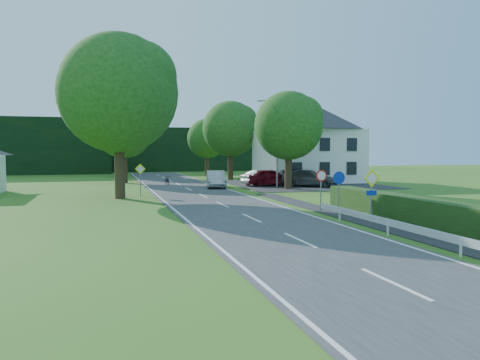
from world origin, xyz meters
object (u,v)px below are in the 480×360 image
object	(u,v)px
moving_car	(216,179)
parked_car_silver_b	(328,176)
parked_car_red	(270,177)
parked_car_grey	(309,178)
parked_car_silver_a	(263,178)
parasol	(306,175)
streetlight	(276,139)
motorcycle	(167,180)

from	to	relation	value
moving_car	parked_car_silver_b	bearing A→B (deg)	22.25
moving_car	parked_car_red	distance (m)	5.46
moving_car	parked_car_grey	xyz separation A→B (m)	(8.68, -1.25, 0.01)
parked_car_silver_a	parasol	xyz separation A→B (m)	(4.49, -0.00, 0.19)
parked_car_red	parked_car_grey	bearing A→B (deg)	-116.73
parasol	parked_car_grey	bearing A→B (deg)	-107.16
moving_car	parasol	distance (m)	9.50
moving_car	parked_car_red	bearing A→B (deg)	14.37
streetlight	parked_car_silver_a	distance (m)	4.39
parked_car_silver_a	parked_car_silver_b	xyz separation A→B (m)	(7.78, 1.68, -0.02)
streetlight	parked_car_grey	world-z (taller)	streetlight
moving_car	parasol	xyz separation A→B (m)	(9.43, 1.17, 0.14)
parked_car_grey	parked_car_silver_b	distance (m)	5.76
motorcycle	parasol	distance (m)	13.74
parked_car_silver_b	streetlight	bearing A→B (deg)	102.01
motorcycle	parked_car_silver_b	world-z (taller)	parked_car_silver_b
parked_car_red	parked_car_silver_b	size ratio (longest dim) A/B	0.96
parked_car_silver_b	parked_car_red	bearing A→B (deg)	91.72
parked_car_red	parked_car_silver_b	bearing A→B (deg)	-70.72
streetlight	parked_car_silver_b	bearing A→B (deg)	28.53
motorcycle	parked_car_grey	size ratio (longest dim) A/B	0.31
parked_car_silver_a	parasol	bearing A→B (deg)	-106.05
moving_car	parked_car_silver_b	distance (m)	13.04
motorcycle	parasol	world-z (taller)	parasol
parked_car_silver_b	parasol	world-z (taller)	parasol
parked_car_silver_a	parked_car_grey	xyz separation A→B (m)	(3.74, -2.42, 0.06)
streetlight	parasol	size ratio (longest dim) A/B	3.98
moving_car	parked_car_silver_a	xyz separation A→B (m)	(4.94, 1.17, -0.05)
moving_car	parked_car_silver_a	bearing A→B (deg)	22.93
streetlight	parked_car_red	size ratio (longest dim) A/B	1.67
streetlight	parasol	distance (m)	5.85
parked_car_grey	parasol	bearing A→B (deg)	18.13
streetlight	parked_car_silver_b	distance (m)	9.17
motorcycle	parked_car_grey	world-z (taller)	parked_car_grey
parked_car_silver_a	motorcycle	bearing A→B (deg)	51.28
streetlight	parked_car_silver_a	bearing A→B (deg)	100.32
streetlight	parked_car_grey	distance (m)	4.94
parked_car_grey	parasol	xyz separation A→B (m)	(0.75, 2.42, 0.13)
parked_car_grey	moving_car	bearing A→B (deg)	117.08
parked_car_grey	parked_car_silver_b	world-z (taller)	parked_car_grey
parked_car_red	parked_car_grey	distance (m)	3.66
parked_car_silver_b	motorcycle	bearing A→B (deg)	66.66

